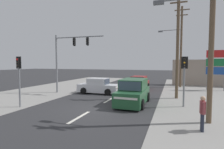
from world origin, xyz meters
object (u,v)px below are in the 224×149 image
shopping_plaza_sign (217,64)px  pedestrian_at_kerb (203,112)px  suv_receding_far (133,92)px  sedan_crossing_left (99,86)px  utility_pole_foreground_right (209,29)px  sedan_kerbside_parked (139,83)px  utility_pole_midground_right (178,42)px  utility_pole_background_right (180,44)px  pedestal_signal_right_kerb (184,73)px  pedestal_signal_left_kerb (19,73)px  traffic_signal_mast (67,53)px

shopping_plaza_sign → pedestrian_at_kerb: shopping_plaza_sign is taller
suv_receding_far → sedan_crossing_left: suv_receding_far is taller
utility_pole_foreground_right → sedan_kerbside_parked: bearing=117.1°
utility_pole_midground_right → utility_pole_background_right: size_ratio=0.91×
utility_pole_foreground_right → sedan_kerbside_parked: 12.63m
pedestal_signal_right_kerb → pedestal_signal_left_kerb: (-10.88, -3.83, 0.00)m
pedestal_signal_right_kerb → sedan_crossing_left: pedestal_signal_right_kerb is taller
utility_pole_background_right → sedan_crossing_left: size_ratio=2.41×
utility_pole_background_right → pedestrian_at_kerb: (0.47, -15.47, -4.57)m
pedestal_signal_right_kerb → pedestrian_at_kerb: size_ratio=2.18×
utility_pole_background_right → pedestal_signal_left_kerb: bearing=-126.5°
utility_pole_background_right → pedestrian_at_kerb: utility_pole_background_right is taller
utility_pole_foreground_right → sedan_crossing_left: bearing=143.9°
pedestal_signal_left_kerb → sedan_kerbside_parked: size_ratio=0.82×
sedan_kerbside_parked → sedan_crossing_left: (-3.41, -4.19, 0.00)m
utility_pole_midground_right → shopping_plaza_sign: bearing=55.4°
traffic_signal_mast → pedestal_signal_right_kerb: 11.32m
utility_pole_midground_right → pedestal_signal_right_kerb: (0.41, -3.06, -2.50)m
suv_receding_far → sedan_crossing_left: size_ratio=1.07×
shopping_plaza_sign → utility_pole_midground_right: bearing=-124.6°
pedestrian_at_kerb → utility_pole_foreground_right: bearing=75.3°
sedan_crossing_left → pedestrian_at_kerb: bearing=-42.6°
pedestal_signal_left_kerb → sedan_crossing_left: 7.88m
utility_pole_foreground_right → utility_pole_background_right: size_ratio=0.87×
traffic_signal_mast → sedan_kerbside_parked: size_ratio=1.39×
utility_pole_foreground_right → sedan_kerbside_parked: (-5.44, 10.63, -4.10)m
suv_receding_far → sedan_crossing_left: bearing=141.6°
pedestal_signal_left_kerb → sedan_kerbside_parked: (6.34, 11.30, -1.71)m
sedan_crossing_left → pedestal_signal_right_kerb: bearing=-22.4°
utility_pole_midground_right → pedestrian_at_kerb: (0.94, -7.58, -4.00)m
utility_pole_midground_right → suv_receding_far: utility_pole_midground_right is taller
traffic_signal_mast → suv_receding_far: size_ratio=1.32×
utility_pole_foreground_right → utility_pole_midground_right: bearing=101.8°
pedestrian_at_kerb → utility_pole_background_right: bearing=91.8°
utility_pole_midground_right → utility_pole_foreground_right: bearing=-78.2°
utility_pole_midground_right → pedestal_signal_right_kerb: size_ratio=2.63×
pedestal_signal_left_kerb → shopping_plaza_sign: bearing=41.6°
sedan_kerbside_parked → sedan_crossing_left: bearing=-129.2°
utility_pole_foreground_right → pedestal_signal_right_kerb: 4.06m
utility_pole_midground_right → shopping_plaza_sign: size_ratio=2.04×
pedestal_signal_right_kerb → shopping_plaza_sign: (3.88, 9.27, 0.57)m
utility_pole_foreground_right → pedestal_signal_left_kerb: utility_pole_foreground_right is taller
suv_receding_far → pedestrian_at_kerb: (4.10, -4.32, 0.04)m
pedestrian_at_kerb → pedestal_signal_right_kerb: bearing=96.8°
shopping_plaza_sign → sedan_crossing_left: (-11.84, -5.99, -2.28)m
traffic_signal_mast → pedestal_signal_right_kerb: bearing=-11.7°
pedestal_signal_left_kerb → shopping_plaza_sign: 19.75m
sedan_kerbside_parked → traffic_signal_mast: bearing=-141.0°
suv_receding_far → traffic_signal_mast: bearing=161.5°
pedestal_signal_right_kerb → pedestrian_at_kerb: bearing=-83.2°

